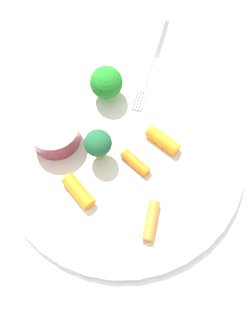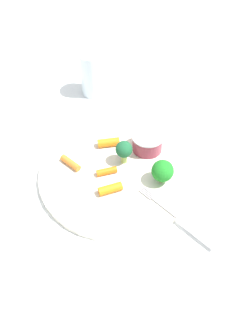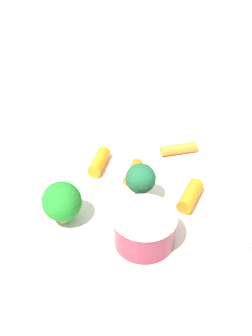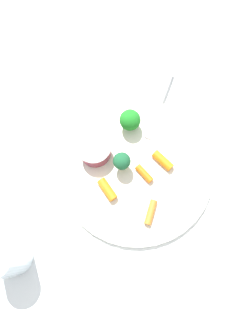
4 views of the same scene
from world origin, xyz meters
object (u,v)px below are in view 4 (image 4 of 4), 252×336
at_px(carrot_stick_0, 151,212).
at_px(broccoli_floret_1, 130,120).
at_px(carrot_stick_1, 163,160).
at_px(carrot_stick_2, 107,190).
at_px(carrot_stick_3, 143,175).
at_px(sauce_cup, 95,150).
at_px(drinking_glass, 5,258).
at_px(broccoli_floret_0, 122,161).
at_px(plate, 136,169).
at_px(fork, 160,104).

bearing_deg(carrot_stick_0, broccoli_floret_1, 145.64).
height_order(carrot_stick_1, carrot_stick_2, same).
bearing_deg(broccoli_floret_1, carrot_stick_3, -32.79).
distance_m(sauce_cup, drinking_glass, 0.23).
bearing_deg(carrot_stick_1, broccoli_floret_0, -129.64).
bearing_deg(carrot_stick_1, drinking_glass, -102.94).
bearing_deg(plate, fork, 113.25).
bearing_deg(broccoli_floret_0, plate, 38.25).
bearing_deg(fork, carrot_stick_3, -60.36).
xyz_separation_m(broccoli_floret_1, carrot_stick_0, (0.14, -0.10, -0.02)).
distance_m(plate, broccoli_floret_1, 0.09).
bearing_deg(carrot_stick_2, fork, 103.35).
height_order(carrot_stick_0, fork, carrot_stick_0).
bearing_deg(carrot_stick_1, carrot_stick_2, -108.11).
distance_m(carrot_stick_1, carrot_stick_2, 0.12).
bearing_deg(sauce_cup, broccoli_floret_1, 84.00).
bearing_deg(sauce_cup, carrot_stick_3, 17.16).
xyz_separation_m(carrot_stick_0, carrot_stick_1, (-0.05, 0.09, 0.00)).
bearing_deg(broccoli_floret_1, fork, 81.43).
bearing_deg(drinking_glass, broccoli_floret_1, 94.38).
xyz_separation_m(broccoli_floret_0, carrot_stick_0, (0.10, -0.03, -0.02)).
height_order(plate, sauce_cup, sauce_cup).
bearing_deg(carrot_stick_3, sauce_cup, -162.84).
distance_m(plate, drinking_glass, 0.27).
bearing_deg(drinking_glass, carrot_stick_2, 80.09).
height_order(broccoli_floret_0, carrot_stick_0, broccoli_floret_0).
xyz_separation_m(carrot_stick_1, fork, (-0.08, 0.09, -0.01)).
height_order(carrot_stick_3, fork, carrot_stick_3).
relative_size(broccoli_floret_1, drinking_glass, 0.47).
bearing_deg(fork, drinking_glass, -88.13).
distance_m(broccoli_floret_1, fork, 0.08).
relative_size(fork, drinking_glass, 1.52).
bearing_deg(sauce_cup, drinking_glass, -81.84).
height_order(sauce_cup, carrot_stick_3, sauce_cup).
bearing_deg(fork, carrot_stick_1, -46.35).
distance_m(sauce_cup, carrot_stick_3, 0.10).
xyz_separation_m(plate, carrot_stick_3, (0.02, -0.00, 0.01)).
height_order(sauce_cup, broccoli_floret_0, broccoli_floret_0).
bearing_deg(broccoli_floret_0, carrot_stick_0, -15.97).
xyz_separation_m(sauce_cup, broccoli_floret_1, (0.01, 0.08, 0.01)).
relative_size(carrot_stick_3, fork, 0.25).
height_order(carrot_stick_2, carrot_stick_3, carrot_stick_2).
height_order(broccoli_floret_0, carrot_stick_1, broccoli_floret_0).
distance_m(broccoli_floret_0, broccoli_floret_1, 0.08).
bearing_deg(sauce_cup, carrot_stick_2, -28.35).
bearing_deg(broccoli_floret_1, carrot_stick_2, -64.33).
xyz_separation_m(carrot_stick_0, carrot_stick_2, (-0.08, -0.02, 0.00)).
distance_m(broccoli_floret_1, carrot_stick_3, 0.10).
bearing_deg(carrot_stick_3, plate, 172.36).
distance_m(carrot_stick_0, fork, 0.22).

